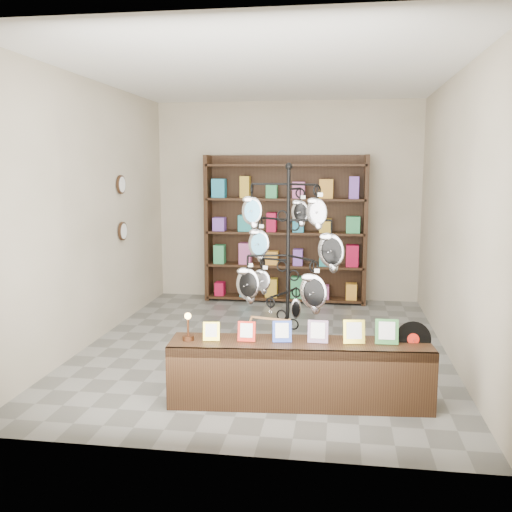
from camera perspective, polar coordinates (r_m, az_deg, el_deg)
The scene contains 6 objects.
ground at distance 6.57m, azimuth 0.92°, elevation -9.02°, with size 5.00×5.00×0.00m, color slate.
room_envelope at distance 6.25m, azimuth 0.96°, elevation 7.34°, with size 5.00×5.00×5.00m.
display_tree at distance 5.38m, azimuth 3.22°, elevation 0.01°, with size 1.10×1.08×2.06m.
front_shelf at distance 5.00m, azimuth 4.37°, elevation -11.53°, with size 2.25×0.63×0.79m.
back_shelving at distance 8.59m, azimuth 2.95°, elevation 2.23°, with size 2.42×0.36×2.20m.
wall_clocks at distance 7.55m, azimuth -13.27°, elevation 4.69°, with size 0.03×0.24×0.84m.
Camera 1 is at (0.82, -6.20, 2.01)m, focal length 40.00 mm.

